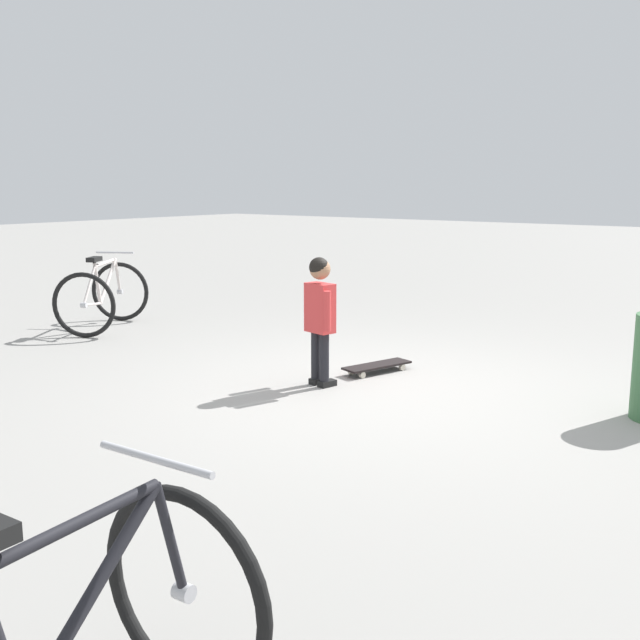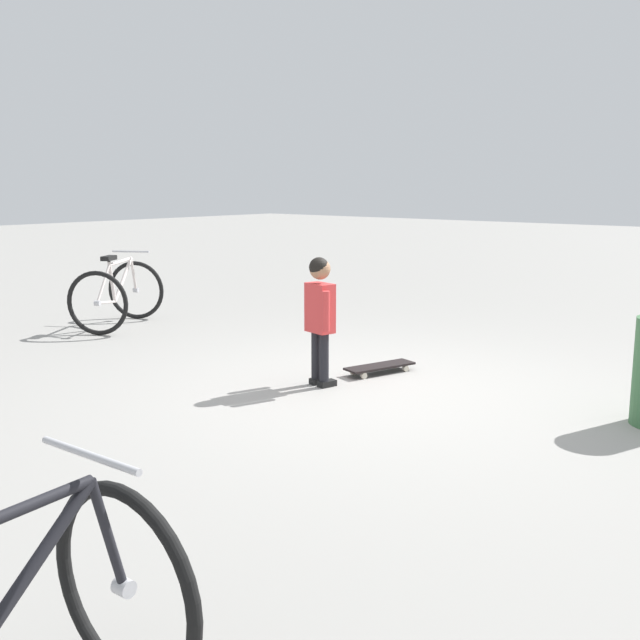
% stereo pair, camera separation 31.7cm
% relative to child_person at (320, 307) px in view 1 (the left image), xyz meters
% --- Properties ---
extents(ground_plane, '(50.00, 50.00, 0.00)m').
position_rel_child_person_xyz_m(ground_plane, '(0.46, 0.13, -0.66)').
color(ground_plane, gray).
extents(child_person, '(0.33, 0.28, 1.06)m').
position_rel_child_person_xyz_m(child_person, '(0.00, 0.00, 0.00)').
color(child_person, black).
rests_on(child_person, ground).
extents(skateboard, '(0.37, 0.68, 0.07)m').
position_rel_child_person_xyz_m(skateboard, '(0.14, 0.65, -0.60)').
color(skateboard, black).
rests_on(skateboard, ground).
extents(bicycle_mid, '(1.15, 1.28, 0.85)m').
position_rel_child_person_xyz_m(bicycle_mid, '(-3.44, 0.47, -0.28)').
color(bicycle_mid, black).
rests_on(bicycle_mid, ground).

